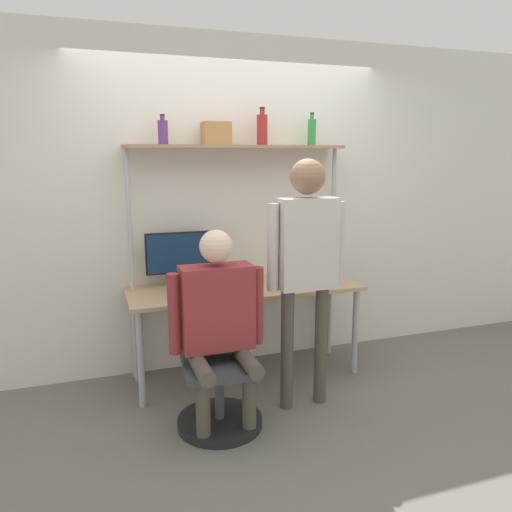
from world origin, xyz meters
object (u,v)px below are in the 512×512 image
object	(u,v)px
cell_phone	(238,292)
bottle_purple	(163,132)
bottle_red	(262,129)
storage_box	(216,133)
laptop	(206,286)
person_standing	(306,252)
bottle_green	(312,132)
monitor	(180,256)
office_chair	(218,385)
person_seated	(218,315)

from	to	relation	value
cell_phone	bottle_purple	world-z (taller)	bottle_purple
bottle_red	storage_box	xyz separation A→B (m)	(-0.37, 0.00, -0.04)
laptop	bottle_red	bearing A→B (deg)	27.77
person_standing	bottle_green	world-z (taller)	bottle_green
monitor	office_chair	distance (m)	1.10
laptop	person_standing	xyz separation A→B (m)	(0.58, -0.50, 0.32)
office_chair	person_standing	world-z (taller)	person_standing
laptop	person_seated	size ratio (longest dim) A/B	0.23
monitor	office_chair	size ratio (longest dim) A/B	0.60
cell_phone	bottle_green	distance (m)	1.45
laptop	bottle_purple	world-z (taller)	bottle_purple
person_standing	storage_box	size ratio (longest dim) A/B	8.38
person_standing	office_chair	bearing A→B (deg)	-175.51
bottle_green	office_chair	bearing A→B (deg)	-141.07
person_seated	person_standing	distance (m)	0.74
cell_phone	storage_box	distance (m)	1.22
person_standing	laptop	bearing A→B (deg)	139.57
bottle_red	storage_box	bearing A→B (deg)	180.00
monitor	bottle_purple	bearing A→B (deg)	-179.04
person_seated	bottle_green	bearing A→B (deg)	40.31
person_standing	monitor	bearing A→B (deg)	132.32
laptop	bottle_green	bearing A→B (deg)	16.40
cell_phone	office_chair	bearing A→B (deg)	-120.50
office_chair	storage_box	bearing A→B (deg)	74.72
office_chair	bottle_purple	xyz separation A→B (m)	(-0.18, 0.83, 1.66)
bottle_red	bottle_purple	distance (m)	0.78
monitor	person_standing	size ratio (longest dim) A/B	0.31
laptop	bottle_red	world-z (taller)	bottle_red
cell_phone	person_standing	world-z (taller)	person_standing
person_seated	storage_box	distance (m)	1.47
bottle_red	storage_box	world-z (taller)	bottle_red
person_seated	bottle_red	size ratio (longest dim) A/B	4.51
person_standing	bottle_purple	xyz separation A→B (m)	(-0.82, 0.78, 0.81)
laptop	person_seated	world-z (taller)	person_seated
office_chair	bottle_purple	size ratio (longest dim) A/B	4.13
storage_box	person_standing	bearing A→B (deg)	-62.22
bottle_green	storage_box	xyz separation A→B (m)	(-0.80, 0.00, -0.03)
cell_phone	person_standing	bearing A→B (deg)	-52.51
cell_phone	storage_box	size ratio (longest dim) A/B	0.72
monitor	storage_box	xyz separation A→B (m)	(0.30, -0.00, 0.94)
person_seated	person_standing	xyz separation A→B (m)	(0.64, 0.10, 0.35)
monitor	bottle_red	size ratio (longest dim) A/B	1.86
cell_phone	bottle_red	size ratio (longest dim) A/B	0.52
monitor	person_standing	world-z (taller)	person_standing
office_chair	laptop	bearing A→B (deg)	83.99
person_standing	storage_box	xyz separation A→B (m)	(-0.41, 0.78, 0.80)
monitor	bottle_green	bearing A→B (deg)	-0.09
monitor	storage_box	size ratio (longest dim) A/B	2.60
laptop	bottle_green	xyz separation A→B (m)	(0.98, 0.29, 1.15)
cell_phone	person_seated	world-z (taller)	person_seated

